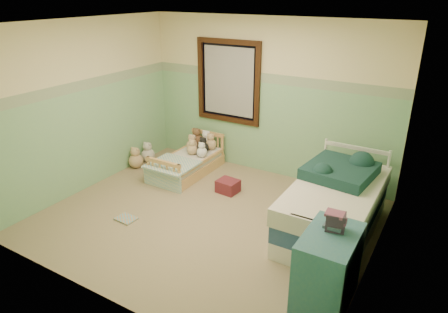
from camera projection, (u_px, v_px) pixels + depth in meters
The scene contains 32 objects.
floor at pixel (207, 218), 5.46m from camera, with size 4.20×3.60×0.02m, color #817257.
ceiling at pixel (203, 23), 4.49m from camera, with size 4.20×3.60×0.02m, color white.
wall_back at pixel (267, 99), 6.40m from camera, with size 4.20×0.04×2.50m, color beige.
wall_front at pixel (92, 187), 3.55m from camera, with size 4.20×0.04×2.50m, color beige.
wall_left at pixel (86, 107), 5.97m from camera, with size 0.04×3.60×2.50m, color beige.
wall_right at pixel (383, 165), 3.98m from camera, with size 0.04×3.60×2.50m, color beige.
wainscot_mint at pixel (266, 129), 6.58m from camera, with size 4.20×0.01×1.50m, color #79B083.
border_strip at pixel (268, 78), 6.27m from camera, with size 4.20×0.01×0.15m, color #466A48.
window_frame at pixel (228, 82), 6.63m from camera, with size 1.16×0.06×1.36m, color black.
window_blinds at pixel (228, 82), 6.63m from camera, with size 0.92×0.01×1.12m, color beige.
toddler_bed_frame at pixel (188, 168), 6.76m from camera, with size 0.66×1.31×0.17m, color #C18646.
toddler_mattress at pixel (187, 160), 6.70m from camera, with size 0.60×1.25×0.12m, color silver.
patchwork_quilt at pixel (172, 165), 6.35m from camera, with size 0.71×0.66×0.03m, color #5DA0C0.
plush_bed_brown at pixel (197, 140), 7.11m from camera, with size 0.22×0.22×0.22m, color brown.
plush_bed_white at pixel (206, 142), 7.01m from camera, with size 0.22×0.22×0.22m, color white.
plush_bed_tan at pixel (192, 145), 6.91m from camera, with size 0.19×0.19×0.19m, color tan.
plush_bed_dark at pixel (203, 148), 6.81m from camera, with size 0.19×0.19×0.19m, color black.
plush_floor_cream at pixel (148, 155), 7.19m from camera, with size 0.25×0.25×0.25m, color silver.
plush_floor_tan at pixel (136, 161), 6.94m from camera, with size 0.25×0.25×0.25m, color tan.
twin_bed_frame at pixel (332, 225), 5.09m from camera, with size 0.92×1.84×0.22m, color white.
twin_boxspring at pixel (334, 209), 5.01m from camera, with size 0.92×1.84×0.22m, color navy.
twin_mattress at pixel (336, 194), 4.92m from camera, with size 0.96×1.88×0.22m, color white.
teal_blanket at pixel (340, 171), 5.12m from camera, with size 0.78×0.83×0.14m, color #123831.
dresser at pixel (327, 268), 3.88m from camera, with size 0.47×0.76×0.76m, color teal.
book_stack at pixel (336, 222), 3.77m from camera, with size 0.18×0.14×0.18m, color #49272F.
red_pillow at pixel (228, 186), 6.12m from camera, with size 0.31×0.27×0.19m, color maroon.
floor_book at pixel (126, 219), 5.41m from camera, with size 0.27×0.21×0.02m, color #CF853A.
extra_plush_0 at pixel (193, 143), 7.04m from camera, with size 0.16×0.16×0.16m, color silver.
extra_plush_1 at pixel (207, 143), 7.04m from camera, with size 0.16×0.16×0.16m, color brown.
extra_plush_2 at pixel (202, 152), 6.64m from camera, with size 0.17×0.17×0.17m, color white.
extra_plush_3 at pixel (211, 144), 6.95m from camera, with size 0.20×0.20×0.20m, color tan.
extra_plush_4 at pixel (192, 149), 6.75m from camera, with size 0.18×0.18×0.18m, color tan.
Camera 1 is at (2.62, -3.93, 2.86)m, focal length 32.41 mm.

